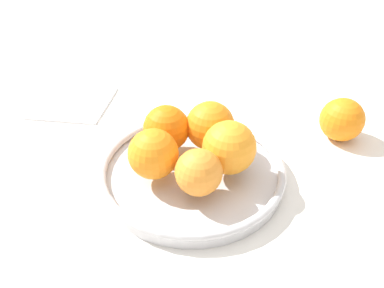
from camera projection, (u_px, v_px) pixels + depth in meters
The scene contains 5 objects.
ground_plane at pixel (192, 177), 0.60m from camera, with size 4.00×4.00×0.00m, color white.
fruit_bowl at pixel (192, 170), 0.59m from camera, with size 0.29×0.29×0.03m.
orange_pile at pixel (194, 143), 0.56m from camera, with size 0.18×0.19×0.08m.
stray_orange at pixel (342, 120), 0.66m from camera, with size 0.08×0.08×0.08m, color orange.
napkin_folded at pixel (73, 102), 0.79m from camera, with size 0.15×0.15×0.01m, color white.
Camera 1 is at (0.43, -0.13, 0.40)m, focal length 35.00 mm.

